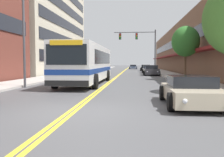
{
  "coord_description": "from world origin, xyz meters",
  "views": [
    {
      "loc": [
        2.15,
        -8.66,
        1.69
      ],
      "look_at": [
        -0.54,
        21.16,
        -0.2
      ],
      "focal_mm": 40.0,
      "sensor_mm": 36.0,
      "label": 1
    }
  ],
  "objects_px": {
    "car_slate_blue_moving_lead": "(133,67)",
    "street_tree_right_mid": "(186,41)",
    "city_bus": "(87,63)",
    "street_lamp_left_near": "(27,8)",
    "car_champagne_parked_right_foreground": "(191,91)",
    "car_navy_parked_left_near": "(82,71)",
    "car_beige_parked_left_mid": "(97,69)",
    "car_black_parked_right_far": "(146,68)",
    "car_dark_grey_parked_right_end": "(151,71)",
    "fire_hydrant": "(192,80)",
    "traffic_signal_mast": "(141,43)",
    "car_silver_parked_right_mid": "(148,69)"
  },
  "relations": [
    {
      "from": "car_slate_blue_moving_lead",
      "to": "street_tree_right_mid",
      "type": "bearing_deg",
      "value": -83.02
    },
    {
      "from": "city_bus",
      "to": "street_tree_right_mid",
      "type": "xyz_separation_m",
      "value": [
        8.76,
        4.95,
        2.05
      ]
    },
    {
      "from": "street_lamp_left_near",
      "to": "car_champagne_parked_right_foreground",
      "type": "bearing_deg",
      "value": -33.41
    },
    {
      "from": "car_navy_parked_left_near",
      "to": "street_lamp_left_near",
      "type": "bearing_deg",
      "value": -92.91
    },
    {
      "from": "city_bus",
      "to": "car_beige_parked_left_mid",
      "type": "relative_size",
      "value": 2.71
    },
    {
      "from": "city_bus",
      "to": "car_navy_parked_left_near",
      "type": "xyz_separation_m",
      "value": [
        -2.66,
        10.72,
        -1.07
      ]
    },
    {
      "from": "car_black_parked_right_far",
      "to": "car_dark_grey_parked_right_end",
      "type": "xyz_separation_m",
      "value": [
        -0.01,
        -17.78,
        0.03
      ]
    },
    {
      "from": "city_bus",
      "to": "car_champagne_parked_right_foreground",
      "type": "height_order",
      "value": "city_bus"
    },
    {
      "from": "car_navy_parked_left_near",
      "to": "street_lamp_left_near",
      "type": "distance_m",
      "value": 15.13
    },
    {
      "from": "fire_hydrant",
      "to": "car_beige_parked_left_mid",
      "type": "bearing_deg",
      "value": 111.81
    },
    {
      "from": "city_bus",
      "to": "street_tree_right_mid",
      "type": "distance_m",
      "value": 10.27
    },
    {
      "from": "car_champagne_parked_right_foreground",
      "to": "car_slate_blue_moving_lead",
      "type": "xyz_separation_m",
      "value": [
        -2.62,
        58.12,
        -0.01
      ]
    },
    {
      "from": "car_beige_parked_left_mid",
      "to": "street_lamp_left_near",
      "type": "distance_m",
      "value": 26.62
    },
    {
      "from": "car_navy_parked_left_near",
      "to": "car_slate_blue_moving_lead",
      "type": "height_order",
      "value": "car_navy_parked_left_near"
    },
    {
      "from": "car_champagne_parked_right_foreground",
      "to": "street_lamp_left_near",
      "type": "height_order",
      "value": "street_lamp_left_near"
    },
    {
      "from": "street_tree_right_mid",
      "to": "car_dark_grey_parked_right_end",
      "type": "bearing_deg",
      "value": 106.3
    },
    {
      "from": "car_navy_parked_left_near",
      "to": "car_slate_blue_moving_lead",
      "type": "bearing_deg",
      "value": 80.72
    },
    {
      "from": "city_bus",
      "to": "car_beige_parked_left_mid",
      "type": "xyz_separation_m",
      "value": [
        -2.62,
        22.54,
        -1.15
      ]
    },
    {
      "from": "car_beige_parked_left_mid",
      "to": "car_black_parked_right_far",
      "type": "relative_size",
      "value": 0.96
    },
    {
      "from": "car_slate_blue_moving_lead",
      "to": "street_tree_right_mid",
      "type": "height_order",
      "value": "street_tree_right_mid"
    },
    {
      "from": "car_black_parked_right_far",
      "to": "street_tree_right_mid",
      "type": "xyz_separation_m",
      "value": [
        2.65,
        -26.88,
        3.16
      ]
    },
    {
      "from": "car_navy_parked_left_near",
      "to": "street_tree_right_mid",
      "type": "xyz_separation_m",
      "value": [
        11.43,
        -5.78,
        3.13
      ]
    },
    {
      "from": "street_tree_right_mid",
      "to": "traffic_signal_mast",
      "type": "bearing_deg",
      "value": 107.49
    },
    {
      "from": "city_bus",
      "to": "street_lamp_left_near",
      "type": "height_order",
      "value": "street_lamp_left_near"
    },
    {
      "from": "traffic_signal_mast",
      "to": "street_tree_right_mid",
      "type": "height_order",
      "value": "traffic_signal_mast"
    },
    {
      "from": "car_champagne_parked_right_foreground",
      "to": "car_slate_blue_moving_lead",
      "type": "relative_size",
      "value": 1.03
    },
    {
      "from": "car_black_parked_right_far",
      "to": "fire_hydrant",
      "type": "bearing_deg",
      "value": -87.53
    },
    {
      "from": "car_slate_blue_moving_lead",
      "to": "car_dark_grey_parked_right_end",
      "type": "bearing_deg",
      "value": -85.59
    },
    {
      "from": "car_dark_grey_parked_right_end",
      "to": "fire_hydrant",
      "type": "bearing_deg",
      "value": -84.93
    },
    {
      "from": "car_black_parked_right_far",
      "to": "traffic_signal_mast",
      "type": "distance_m",
      "value": 14.86
    },
    {
      "from": "car_navy_parked_left_near",
      "to": "city_bus",
      "type": "bearing_deg",
      "value": -76.05
    },
    {
      "from": "traffic_signal_mast",
      "to": "car_beige_parked_left_mid",
      "type": "bearing_deg",
      "value": 146.22
    },
    {
      "from": "fire_hydrant",
      "to": "car_navy_parked_left_near",
      "type": "bearing_deg",
      "value": 126.78
    },
    {
      "from": "car_black_parked_right_far",
      "to": "car_dark_grey_parked_right_end",
      "type": "distance_m",
      "value": 17.78
    },
    {
      "from": "car_navy_parked_left_near",
      "to": "car_black_parked_right_far",
      "type": "bearing_deg",
      "value": 67.42
    },
    {
      "from": "car_navy_parked_left_near",
      "to": "car_champagne_parked_right_foreground",
      "type": "bearing_deg",
      "value": -67.01
    },
    {
      "from": "car_dark_grey_parked_right_end",
      "to": "street_lamp_left_near",
      "type": "distance_m",
      "value": 20.61
    },
    {
      "from": "city_bus",
      "to": "car_navy_parked_left_near",
      "type": "distance_m",
      "value": 11.1
    },
    {
      "from": "car_dark_grey_parked_right_end",
      "to": "car_slate_blue_moving_lead",
      "type": "xyz_separation_m",
      "value": [
        -2.64,
        34.19,
        -0.09
      ]
    },
    {
      "from": "traffic_signal_mast",
      "to": "street_tree_right_mid",
      "type": "bearing_deg",
      "value": -72.51
    },
    {
      "from": "car_navy_parked_left_near",
      "to": "car_black_parked_right_far",
      "type": "height_order",
      "value": "car_navy_parked_left_near"
    },
    {
      "from": "car_champagne_parked_right_foreground",
      "to": "street_tree_right_mid",
      "type": "relative_size",
      "value": 0.86
    },
    {
      "from": "car_slate_blue_moving_lead",
      "to": "traffic_signal_mast",
      "type": "bearing_deg",
      "value": -87.55
    },
    {
      "from": "car_silver_parked_right_mid",
      "to": "car_dark_grey_parked_right_end",
      "type": "height_order",
      "value": "car_dark_grey_parked_right_end"
    },
    {
      "from": "traffic_signal_mast",
      "to": "fire_hydrant",
      "type": "distance_m",
      "value": 21.24
    },
    {
      "from": "city_bus",
      "to": "traffic_signal_mast",
      "type": "bearing_deg",
      "value": 74.83
    },
    {
      "from": "fire_hydrant",
      "to": "street_lamp_left_near",
      "type": "bearing_deg",
      "value": -176.87
    },
    {
      "from": "car_black_parked_right_far",
      "to": "car_dark_grey_parked_right_end",
      "type": "relative_size",
      "value": 1.13
    },
    {
      "from": "car_beige_parked_left_mid",
      "to": "car_dark_grey_parked_right_end",
      "type": "bearing_deg",
      "value": -44.27
    },
    {
      "from": "car_champagne_parked_right_foreground",
      "to": "street_tree_right_mid",
      "type": "distance_m",
      "value": 15.4
    }
  ]
}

